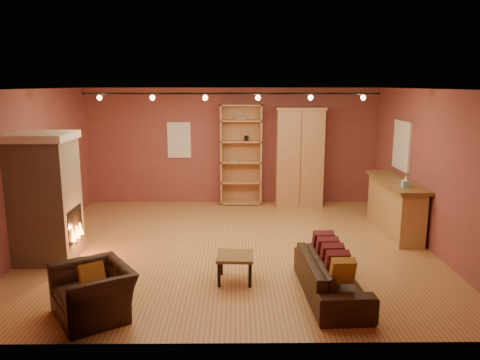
{
  "coord_description": "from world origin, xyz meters",
  "views": [
    {
      "loc": [
        0.06,
        -8.07,
        2.88
      ],
      "look_at": [
        0.15,
        0.2,
        1.18
      ],
      "focal_mm": 35.0,
      "sensor_mm": 36.0,
      "label": 1
    }
  ],
  "objects_px": {
    "bar_counter": "(395,206)",
    "armchair": "(93,284)",
    "fireplace": "(46,197)",
    "coffee_table": "(235,259)",
    "armoire": "(299,157)",
    "loveseat": "(331,269)",
    "bookcase": "(241,154)"
  },
  "relations": [
    {
      "from": "bar_counter",
      "to": "armchair",
      "type": "bearing_deg",
      "value": -145.34
    },
    {
      "from": "fireplace",
      "to": "coffee_table",
      "type": "relative_size",
      "value": 3.79
    },
    {
      "from": "armoire",
      "to": "loveseat",
      "type": "relative_size",
      "value": 1.26
    },
    {
      "from": "loveseat",
      "to": "armchair",
      "type": "xyz_separation_m",
      "value": [
        -3.1,
        -0.57,
        0.05
      ]
    },
    {
      "from": "armoire",
      "to": "coffee_table",
      "type": "relative_size",
      "value": 4.2
    },
    {
      "from": "bar_counter",
      "to": "armchair",
      "type": "relative_size",
      "value": 1.86
    },
    {
      "from": "bookcase",
      "to": "coffee_table",
      "type": "distance_m",
      "value": 4.73
    },
    {
      "from": "armchair",
      "to": "coffee_table",
      "type": "distance_m",
      "value": 2.08
    },
    {
      "from": "armchair",
      "to": "fireplace",
      "type": "bearing_deg",
      "value": 179.87
    },
    {
      "from": "loveseat",
      "to": "bar_counter",
      "type": "bearing_deg",
      "value": -35.08
    },
    {
      "from": "bar_counter",
      "to": "armchair",
      "type": "height_order",
      "value": "bar_counter"
    },
    {
      "from": "fireplace",
      "to": "bookcase",
      "type": "distance_m",
      "value": 4.94
    },
    {
      "from": "fireplace",
      "to": "armoire",
      "type": "xyz_separation_m",
      "value": [
        4.63,
        3.55,
        0.12
      ]
    },
    {
      "from": "fireplace",
      "to": "bar_counter",
      "type": "xyz_separation_m",
      "value": [
        6.24,
        1.41,
        -0.53
      ]
    },
    {
      "from": "fireplace",
      "to": "coffee_table",
      "type": "bearing_deg",
      "value": -16.59
    },
    {
      "from": "armoire",
      "to": "bar_counter",
      "type": "distance_m",
      "value": 2.76
    },
    {
      "from": "bookcase",
      "to": "armoire",
      "type": "height_order",
      "value": "bookcase"
    },
    {
      "from": "loveseat",
      "to": "coffee_table",
      "type": "height_order",
      "value": "loveseat"
    },
    {
      "from": "armoire",
      "to": "armchair",
      "type": "height_order",
      "value": "armoire"
    },
    {
      "from": "armchair",
      "to": "loveseat",
      "type": "bearing_deg",
      "value": 66.72
    },
    {
      "from": "bookcase",
      "to": "fireplace",
      "type": "bearing_deg",
      "value": -131.02
    },
    {
      "from": "coffee_table",
      "to": "armoire",
      "type": "bearing_deg",
      "value": 71.14
    },
    {
      "from": "bookcase",
      "to": "coffee_table",
      "type": "height_order",
      "value": "bookcase"
    },
    {
      "from": "armoire",
      "to": "armchair",
      "type": "distance_m",
      "value": 6.5
    },
    {
      "from": "bar_counter",
      "to": "armoire",
      "type": "bearing_deg",
      "value": 127.05
    },
    {
      "from": "bookcase",
      "to": "coffee_table",
      "type": "relative_size",
      "value": 4.32
    },
    {
      "from": "bookcase",
      "to": "coffee_table",
      "type": "xyz_separation_m",
      "value": [
        -0.14,
        -4.65,
        -0.88
      ]
    },
    {
      "from": "bookcase",
      "to": "loveseat",
      "type": "relative_size",
      "value": 1.29
    },
    {
      "from": "coffee_table",
      "to": "fireplace",
      "type": "bearing_deg",
      "value": 163.41
    },
    {
      "from": "armoire",
      "to": "coffee_table",
      "type": "distance_m",
      "value": 4.8
    },
    {
      "from": "bar_counter",
      "to": "coffee_table",
      "type": "bearing_deg",
      "value": -143.41
    },
    {
      "from": "fireplace",
      "to": "armoire",
      "type": "bearing_deg",
      "value": 37.51
    }
  ]
}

